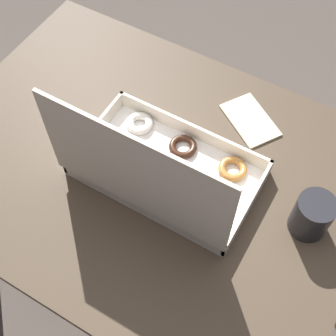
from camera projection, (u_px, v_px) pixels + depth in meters
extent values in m
plane|color=#564C44|center=(153.00, 266.00, 1.72)|extent=(8.00, 8.00, 0.00)
cube|color=#4C3D2D|center=(145.00, 167.00, 1.14)|extent=(1.05, 0.78, 0.03)
cylinder|color=#4C3D2D|center=(336.00, 211.00, 1.47)|extent=(0.06, 0.06, 0.67)
cylinder|color=#4C3D2D|center=(88.00, 94.00, 1.72)|extent=(0.06, 0.06, 0.67)
cube|color=white|center=(168.00, 172.00, 1.11)|extent=(0.42, 0.25, 0.01)
cube|color=beige|center=(193.00, 131.00, 1.14)|extent=(0.42, 0.01, 0.04)
cube|color=beige|center=(141.00, 207.00, 1.03)|extent=(0.42, 0.01, 0.04)
cube|color=beige|center=(248.00, 206.00, 1.03)|extent=(0.01, 0.25, 0.04)
cube|color=beige|center=(95.00, 131.00, 1.14)|extent=(0.01, 0.25, 0.04)
cube|color=beige|center=(135.00, 174.00, 0.90)|extent=(0.42, 0.01, 0.25)
torus|color=#B77A38|center=(233.00, 169.00, 1.10)|extent=(0.07, 0.07, 0.02)
torus|color=#381E11|center=(183.00, 147.00, 1.13)|extent=(0.07, 0.07, 0.02)
torus|color=white|center=(140.00, 123.00, 1.17)|extent=(0.07, 0.07, 0.02)
torus|color=#9E6633|center=(219.00, 193.00, 1.06)|extent=(0.07, 0.07, 0.02)
ellipsoid|color=pink|center=(166.00, 166.00, 1.09)|extent=(0.07, 0.07, 0.04)
ellipsoid|color=white|center=(119.00, 142.00, 1.13)|extent=(0.07, 0.07, 0.04)
ellipsoid|color=#381E11|center=(201.00, 219.00, 1.02)|extent=(0.07, 0.07, 0.03)
torus|color=black|center=(151.00, 196.00, 1.06)|extent=(0.07, 0.07, 0.02)
torus|color=pink|center=(104.00, 169.00, 1.10)|extent=(0.07, 0.07, 0.02)
cylinder|color=#232328|center=(312.00, 216.00, 0.99)|extent=(0.08, 0.08, 0.10)
cylinder|color=black|center=(318.00, 205.00, 0.95)|extent=(0.07, 0.07, 0.01)
cube|color=beige|center=(250.00, 120.00, 1.19)|extent=(0.18, 0.16, 0.01)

